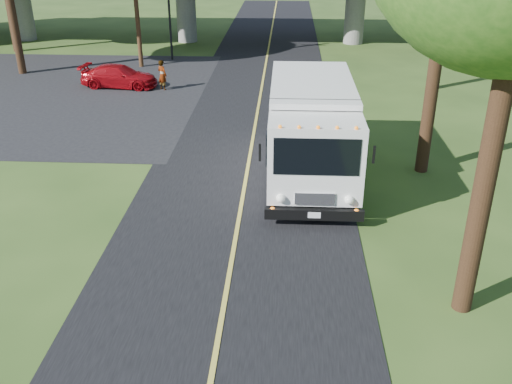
# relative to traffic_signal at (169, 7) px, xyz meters

# --- Properties ---
(ground) EXTENTS (120.00, 120.00, 0.00)m
(ground) POSITION_rel_traffic_signal_xyz_m (6.00, -26.00, -3.20)
(ground) COLOR #2C4619
(ground) RESTS_ON ground
(road) EXTENTS (7.00, 90.00, 0.02)m
(road) POSITION_rel_traffic_signal_xyz_m (6.00, -16.00, -3.19)
(road) COLOR black
(road) RESTS_ON ground
(parking_lot) EXTENTS (16.00, 18.00, 0.01)m
(parking_lot) POSITION_rel_traffic_signal_xyz_m (-5.00, -8.00, -3.19)
(parking_lot) COLOR black
(parking_lot) RESTS_ON ground
(lane_line) EXTENTS (0.12, 90.00, 0.01)m
(lane_line) POSITION_rel_traffic_signal_xyz_m (6.00, -16.00, -3.17)
(lane_line) COLOR gold
(lane_line) RESTS_ON road
(traffic_signal) EXTENTS (0.18, 0.22, 5.20)m
(traffic_signal) POSITION_rel_traffic_signal_xyz_m (0.00, 0.00, 0.00)
(traffic_signal) COLOR black
(traffic_signal) RESTS_ON ground
(step_van) EXTENTS (2.87, 7.66, 3.21)m
(step_van) POSITION_rel_traffic_signal_xyz_m (8.20, -17.67, -1.45)
(step_van) COLOR white
(step_van) RESTS_ON ground
(red_sedan) EXTENTS (4.14, 1.97, 1.17)m
(red_sedan) POSITION_rel_traffic_signal_xyz_m (-1.55, -6.59, -2.62)
(red_sedan) COLOR maroon
(red_sedan) RESTS_ON ground
(pedestrian) EXTENTS (0.68, 0.64, 1.56)m
(pedestrian) POSITION_rel_traffic_signal_xyz_m (0.85, -7.01, -2.42)
(pedestrian) COLOR gray
(pedestrian) RESTS_ON ground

